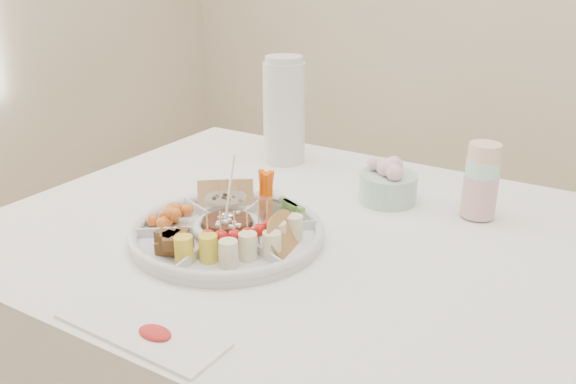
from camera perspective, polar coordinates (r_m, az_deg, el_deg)
The scene contains 12 objects.
party_tray at distance 1.22m, azimuth -5.69°, elevation -3.52°, with size 0.38×0.38×0.04m, color silver.
bean_dip at distance 1.21m, azimuth -5.71°, elevation -3.20°, with size 0.10×0.10×0.04m, color black.
tortillas at distance 1.15m, azimuth -0.06°, elevation -3.69°, with size 0.10×0.10×0.06m, color #AA7F43, non-canonical shape.
carrot_cucumber at distance 1.26m, azimuth -0.72°, elevation -0.34°, with size 0.11×0.11×0.10m, color #EF5500, non-canonical shape.
pita_raisins at distance 1.33m, azimuth -5.84°, elevation -0.29°, with size 0.12×0.12×0.07m, color tan, non-canonical shape.
cherries at distance 1.27m, azimuth -10.84°, elevation -1.93°, with size 0.11×0.11×0.05m, color orange, non-canonical shape.
granola_chunks at distance 1.16m, azimuth -11.25°, elevation -4.52°, with size 0.11×0.11×0.05m, color #3F2913, non-canonical shape.
banana_tomato at distance 1.08m, azimuth -5.63°, elevation -4.72°, with size 0.11×0.11×0.09m, color #FDEF9A, non-canonical shape.
cup_stack at distance 1.35m, azimuth 17.71°, elevation 1.67°, with size 0.07×0.07×0.20m, color #DEF4CD.
thermos at distance 1.63m, azimuth -0.36°, elevation 7.74°, with size 0.11×0.11×0.29m, color silver.
flower_bowl at distance 1.40m, azimuth 9.37°, elevation 1.03°, with size 0.13×0.13×0.10m, color #7FB297.
placemat at distance 0.97m, azimuth -13.63°, elevation -12.43°, with size 0.29×0.10×0.01m, color white.
Camera 1 is at (0.45, -1.00, 1.30)m, focal length 38.00 mm.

